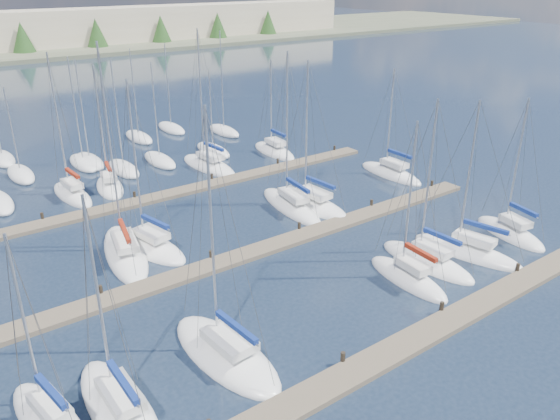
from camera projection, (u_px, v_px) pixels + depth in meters
ground at (79, 126)px, 73.20m from camera, size 400.00×400.00×0.00m
dock_near at (407, 344)px, 30.22m from camera, size 44.00×1.93×1.10m
dock_mid at (264, 248)px, 40.58m from camera, size 44.00×1.93×1.10m
dock_far at (179, 192)px, 50.95m from camera, size 44.00×1.93×1.10m
sailboat_i at (125, 252)px, 39.93m from camera, size 4.79×10.19×15.77m
sailboat_p at (209, 165)px, 57.83m from camera, size 3.54×8.99×14.77m
sailboat_k at (291, 206)px, 47.86m from camera, size 3.79×9.55×14.01m
sailboat_g at (510, 233)px, 42.93m from camera, size 3.69×7.01×11.48m
sailboat_c at (226, 353)px, 29.41m from camera, size 3.85×8.87×14.32m
sailboat_n at (72, 194)px, 50.31m from camera, size 2.73×7.61×13.62m
sailboat_e at (427, 261)px, 38.74m from camera, size 2.86×7.83×12.42m
sailboat_q at (274, 151)px, 62.46m from camera, size 3.21×7.70×11.10m
sailboat_b at (120, 409)px, 25.72m from camera, size 2.63×8.35×11.60m
sailboat_o at (110, 187)px, 52.05m from camera, size 3.55×6.75×12.33m
sailboat_f at (467, 252)px, 40.07m from camera, size 4.16×8.64×12.03m
sailboat_l at (311, 204)px, 48.30m from camera, size 3.48×8.99×13.29m
sailboat_j at (150, 246)px, 40.85m from camera, size 4.31×8.23×13.23m
sailboat_d at (408, 278)px, 36.62m from camera, size 2.61×7.01×11.58m
sailboat_m at (391, 173)px, 55.57m from camera, size 2.68×8.08×11.33m
distant_boats at (85, 161)px, 58.73m from camera, size 36.93×20.75×13.30m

